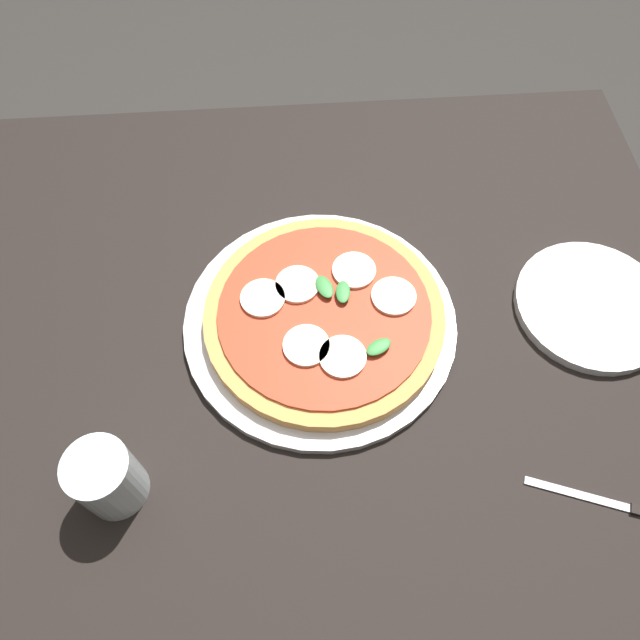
{
  "coord_description": "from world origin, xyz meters",
  "views": [
    {
      "loc": [
        -0.02,
        0.38,
        1.39
      ],
      "look_at": [
        -0.05,
        -0.02,
        0.72
      ],
      "focal_mm": 33.72,
      "sensor_mm": 36.0,
      "label": 1
    }
  ],
  "objects_px": {
    "pizza": "(324,315)",
    "glass_cup": "(107,478)",
    "plate_white": "(592,305)",
    "knife": "(633,509)",
    "serving_tray": "(320,322)",
    "dining_table": "(289,376)"
  },
  "relations": [
    {
      "from": "knife",
      "to": "serving_tray",
      "type": "bearing_deg",
      "value": -38.81
    },
    {
      "from": "dining_table",
      "to": "plate_white",
      "type": "distance_m",
      "value": 0.43
    },
    {
      "from": "serving_tray",
      "to": "plate_white",
      "type": "height_order",
      "value": "plate_white"
    },
    {
      "from": "pizza",
      "to": "glass_cup",
      "type": "height_order",
      "value": "glass_cup"
    },
    {
      "from": "dining_table",
      "to": "serving_tray",
      "type": "distance_m",
      "value": 0.12
    },
    {
      "from": "pizza",
      "to": "glass_cup",
      "type": "bearing_deg",
      "value": 38.71
    },
    {
      "from": "dining_table",
      "to": "glass_cup",
      "type": "xyz_separation_m",
      "value": [
        0.2,
        0.18,
        0.15
      ]
    },
    {
      "from": "serving_tray",
      "to": "knife",
      "type": "bearing_deg",
      "value": 141.19
    },
    {
      "from": "dining_table",
      "to": "glass_cup",
      "type": "relative_size",
      "value": 12.68
    },
    {
      "from": "dining_table",
      "to": "knife",
      "type": "distance_m",
      "value": 0.46
    },
    {
      "from": "serving_tray",
      "to": "plate_white",
      "type": "distance_m",
      "value": 0.36
    },
    {
      "from": "serving_tray",
      "to": "glass_cup",
      "type": "bearing_deg",
      "value": 39.43
    },
    {
      "from": "knife",
      "to": "dining_table",
      "type": "bearing_deg",
      "value": -32.87
    },
    {
      "from": "pizza",
      "to": "knife",
      "type": "relative_size",
      "value": 1.71
    },
    {
      "from": "pizza",
      "to": "plate_white",
      "type": "bearing_deg",
      "value": 179.73
    },
    {
      "from": "dining_table",
      "to": "serving_tray",
      "type": "relative_size",
      "value": 3.18
    },
    {
      "from": "serving_tray",
      "to": "pizza",
      "type": "bearing_deg",
      "value": 174.06
    },
    {
      "from": "dining_table",
      "to": "plate_white",
      "type": "height_order",
      "value": "plate_white"
    },
    {
      "from": "plate_white",
      "to": "knife",
      "type": "height_order",
      "value": "plate_white"
    },
    {
      "from": "knife",
      "to": "glass_cup",
      "type": "height_order",
      "value": "glass_cup"
    },
    {
      "from": "glass_cup",
      "to": "plate_white",
      "type": "bearing_deg",
      "value": -161.91
    },
    {
      "from": "plate_white",
      "to": "glass_cup",
      "type": "height_order",
      "value": "glass_cup"
    }
  ]
}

